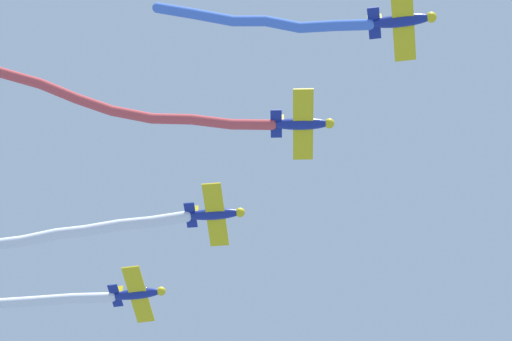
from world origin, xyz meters
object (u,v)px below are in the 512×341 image
(airplane_left_wing, at_px, (303,124))
(airplane_slot, at_px, (138,294))
(airplane_lead, at_px, (402,20))
(airplane_right_wing, at_px, (215,214))

(airplane_left_wing, relative_size, airplane_slot, 1.07)
(airplane_lead, xyz_separation_m, airplane_slot, (1.27, -33.27, 0.75))
(airplane_lead, relative_size, airplane_right_wing, 0.98)
(airplane_right_wing, distance_m, airplane_slot, 11.10)
(airplane_lead, bearing_deg, airplane_slot, 134.27)
(airplane_lead, distance_m, airplane_right_wing, 22.20)
(airplane_right_wing, bearing_deg, airplane_slot, 131.89)
(airplane_right_wing, xyz_separation_m, airplane_slot, (0.43, -11.08, 0.25))
(airplane_left_wing, bearing_deg, airplane_slot, 128.05)
(airplane_lead, xyz_separation_m, airplane_left_wing, (0.42, -11.10, 0.25))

